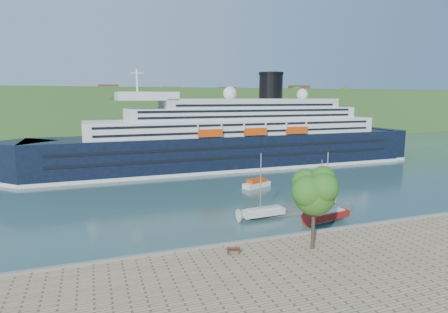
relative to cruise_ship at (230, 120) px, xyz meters
The scene contains 11 objects.
ground 57.09m from the cruise_ship, 98.29° to the right, with size 400.00×400.00×0.00m, color #2B4E4C.
far_hillside 90.42m from the cruise_ship, 95.08° to the left, with size 400.00×50.00×24.00m, color #3D6126.
quay_coping 57.03m from the cruise_ship, 98.26° to the right, with size 220.00×0.50×0.30m, color slate.
cruise_ship is the anchor object (origin of this frame).
park_bench 62.87m from the cruise_ship, 110.22° to the right, with size 1.57×0.65×1.01m, color #4C2615, non-canonical shape.
promenade_tree 61.27m from the cruise_ship, 101.04° to the right, with size 6.69×6.69×11.07m, color #2A6C1C, non-canonical shape.
floating_pontoon 45.78m from the cruise_ship, 94.65° to the right, with size 18.30×2.24×0.41m, color #65625A, non-canonical shape.
sailboat_white_near 46.43m from the cruise_ship, 103.84° to the right, with size 7.89×2.19×10.19m, color silver, non-canonical shape.
sailboat_red 50.00m from the cruise_ship, 92.36° to the right, with size 8.17×2.27×10.56m, color maroon, non-canonical shape.
sailboat_white_far 42.86m from the cruise_ship, 87.30° to the right, with size 6.31×1.75×8.16m, color silver, non-canonical shape.
tender_launch 27.57m from the cruise_ship, 96.83° to the right, with size 6.64×2.27×1.83m, color #D5410C, non-canonical shape.
Camera 1 is at (-28.57, -42.15, 19.22)m, focal length 30.00 mm.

